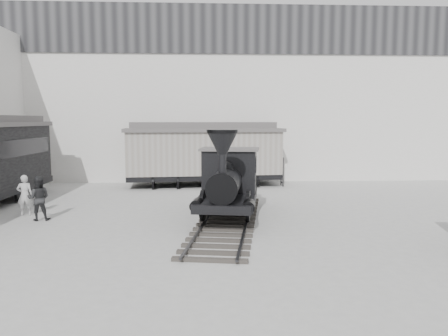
{
  "coord_description": "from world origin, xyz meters",
  "views": [
    {
      "loc": [
        -0.09,
        -13.77,
        3.94
      ],
      "look_at": [
        0.79,
        3.72,
        2.0
      ],
      "focal_mm": 35.0,
      "sensor_mm": 36.0,
      "label": 1
    }
  ],
  "objects": [
    {
      "name": "boxcar",
      "position": [
        0.01,
        12.14,
        1.99
      ],
      "size": [
        9.49,
        3.68,
        3.8
      ],
      "rotation": [
        0.0,
        0.0,
        0.09
      ],
      "color": "black",
      "rests_on": "ground"
    },
    {
      "name": "north_wall",
      "position": [
        0.0,
        14.98,
        5.55
      ],
      "size": [
        34.0,
        2.51,
        11.0
      ],
      "color": "silver",
      "rests_on": "ground"
    },
    {
      "name": "visitor_a",
      "position": [
        -7.41,
        4.37,
        0.85
      ],
      "size": [
        0.68,
        0.52,
        1.69
      ],
      "primitive_type": "imported",
      "rotation": [
        0.0,
        0.0,
        3.34
      ],
      "color": "#BABABA",
      "rests_on": "ground"
    },
    {
      "name": "locomotive",
      "position": [
        0.97,
        3.42,
        1.29
      ],
      "size": [
        3.7,
        10.14,
        3.51
      ],
      "rotation": [
        0.0,
        0.0,
        -0.16
      ],
      "color": "#34302D",
      "rests_on": "ground"
    },
    {
      "name": "visitor_b",
      "position": [
        -6.51,
        3.43,
        0.87
      ],
      "size": [
        0.93,
        0.77,
        1.74
      ],
      "primitive_type": "imported",
      "rotation": [
        0.0,
        0.0,
        3.27
      ],
      "color": "#262728",
      "rests_on": "ground"
    },
    {
      "name": "ground",
      "position": [
        0.0,
        0.0,
        0.0
      ],
      "size": [
        90.0,
        90.0,
        0.0
      ],
      "primitive_type": "plane",
      "color": "#9E9E9B"
    }
  ]
}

